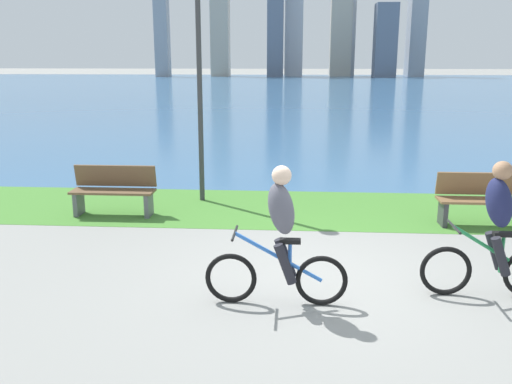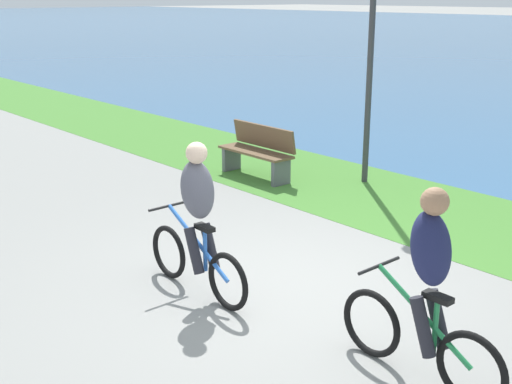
{
  "view_description": "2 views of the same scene",
  "coord_description": "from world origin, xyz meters",
  "px_view_note": "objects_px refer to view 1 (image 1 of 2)",
  "views": [
    {
      "loc": [
        -0.38,
        -6.59,
        2.79
      ],
      "look_at": [
        -0.87,
        0.31,
        1.09
      ],
      "focal_mm": 38.36,
      "sensor_mm": 36.0,
      "label": 1
    },
    {
      "loc": [
        4.69,
        -4.44,
        3.04
      ],
      "look_at": [
        -0.6,
        0.17,
        0.94
      ],
      "focal_mm": 46.32,
      "sensor_mm": 36.0,
      "label": 2
    }
  ],
  "objects_px": {
    "cyclist_lead": "(280,236)",
    "cyclist_trailing": "(495,230)",
    "bench_far_along_path": "(482,200)",
    "lamppost_tall": "(199,58)",
    "bench_near_path": "(114,191)"
  },
  "relations": [
    {
      "from": "cyclist_trailing",
      "to": "bench_far_along_path",
      "type": "xyz_separation_m",
      "value": [
        0.85,
        2.96,
        -0.38
      ]
    },
    {
      "from": "cyclist_lead",
      "to": "cyclist_trailing",
      "type": "height_order",
      "value": "cyclist_trailing"
    },
    {
      "from": "lamppost_tall",
      "to": "bench_far_along_path",
      "type": "bearing_deg",
      "value": -15.06
    },
    {
      "from": "cyclist_lead",
      "to": "bench_near_path",
      "type": "xyz_separation_m",
      "value": [
        -3.11,
        3.55,
        -0.38
      ]
    },
    {
      "from": "cyclist_lead",
      "to": "cyclist_trailing",
      "type": "distance_m",
      "value": 2.54
    },
    {
      "from": "cyclist_lead",
      "to": "lamppost_tall",
      "type": "relative_size",
      "value": 0.38
    },
    {
      "from": "cyclist_lead",
      "to": "bench_near_path",
      "type": "distance_m",
      "value": 4.73
    },
    {
      "from": "cyclist_trailing",
      "to": "bench_near_path",
      "type": "height_order",
      "value": "cyclist_trailing"
    },
    {
      "from": "bench_far_along_path",
      "to": "lamppost_tall",
      "type": "height_order",
      "value": "lamppost_tall"
    },
    {
      "from": "bench_near_path",
      "to": "bench_far_along_path",
      "type": "relative_size",
      "value": 1.0
    },
    {
      "from": "cyclist_trailing",
      "to": "bench_near_path",
      "type": "bearing_deg",
      "value": 150.68
    },
    {
      "from": "cyclist_trailing",
      "to": "bench_far_along_path",
      "type": "relative_size",
      "value": 1.1
    },
    {
      "from": "cyclist_trailing",
      "to": "bench_far_along_path",
      "type": "height_order",
      "value": "cyclist_trailing"
    },
    {
      "from": "bench_near_path",
      "to": "bench_far_along_path",
      "type": "bearing_deg",
      "value": -1.78
    },
    {
      "from": "cyclist_lead",
      "to": "bench_near_path",
      "type": "height_order",
      "value": "cyclist_lead"
    }
  ]
}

